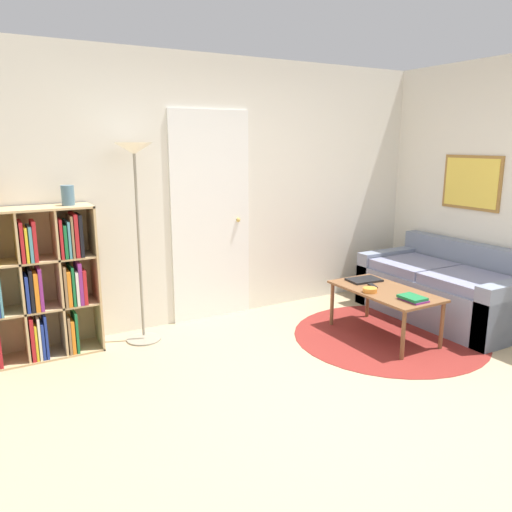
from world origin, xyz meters
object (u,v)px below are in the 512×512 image
object	(u,v)px
couch	(447,291)
coffee_table	(385,294)
floor_lamp	(135,179)
vase_on_shelf	(68,195)
bowl	(370,290)
laptop	(364,280)
bookshelf	(37,284)

from	to	relation	value
couch	coffee_table	xyz separation A→B (m)	(-0.96, -0.08, 0.13)
floor_lamp	vase_on_shelf	xyz separation A→B (m)	(-0.55, 0.09, -0.12)
floor_lamp	bowl	bearing A→B (deg)	-29.08
coffee_table	bowl	world-z (taller)	bowl
coffee_table	laptop	bearing A→B (deg)	83.73
couch	vase_on_shelf	distance (m)	3.79
couch	coffee_table	world-z (taller)	couch
couch	laptop	distance (m)	0.97
coffee_table	bowl	distance (m)	0.19
floor_lamp	coffee_table	bearing A→B (deg)	-27.10
bowl	vase_on_shelf	size ratio (longest dim) A/B	0.78
bookshelf	laptop	distance (m)	2.97
floor_lamp	bowl	distance (m)	2.30
coffee_table	laptop	size ratio (longest dim) A/B	3.08
laptop	bowl	world-z (taller)	bowl
floor_lamp	bowl	xyz separation A→B (m)	(1.81, -1.00, -1.00)
couch	vase_on_shelf	world-z (taller)	vase_on_shelf
bookshelf	bowl	size ratio (longest dim) A/B	9.88
bookshelf	floor_lamp	size ratio (longest dim) A/B	0.71
bookshelf	floor_lamp	world-z (taller)	floor_lamp
bowl	floor_lamp	bearing A→B (deg)	150.92
vase_on_shelf	laptop	bearing A→B (deg)	-16.83
floor_lamp	couch	world-z (taller)	floor_lamp
floor_lamp	coffee_table	size ratio (longest dim) A/B	1.73
bowl	vase_on_shelf	distance (m)	2.74
coffee_table	bookshelf	bearing A→B (deg)	158.73
laptop	bowl	size ratio (longest dim) A/B	2.59
bowl	vase_on_shelf	bearing A→B (deg)	155.10
coffee_table	couch	bearing A→B (deg)	4.93
coffee_table	bowl	size ratio (longest dim) A/B	7.99
coffee_table	laptop	world-z (taller)	laptop
floor_lamp	couch	distance (m)	3.31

